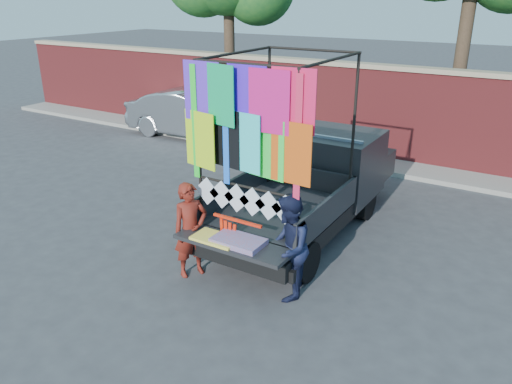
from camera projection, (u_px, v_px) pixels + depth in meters
The scene contains 8 objects.
ground at pixel (278, 274), 8.34m from camera, with size 90.00×90.00×0.00m, color #38383A.
brick_wall at pixel (405, 115), 13.40m from camera, with size 30.00×0.45×2.61m.
curb at pixel (393, 167), 13.31m from camera, with size 30.00×1.20×0.12m, color gray.
pickup_truck at pixel (318, 181), 9.98m from camera, with size 2.20×5.54×3.49m.
sedan at pixel (195, 114), 16.04m from camera, with size 1.59×4.56×1.50m, color #B3B5BA.
woman at pixel (191, 230), 8.08m from camera, with size 0.59×0.38×1.61m, color maroon.
man at pixel (288, 247), 7.45m from camera, with size 0.81×0.63×1.67m, color #161B38.
streamer_bundle at pixel (232, 230), 7.75m from camera, with size 0.88×0.06×0.61m.
Camera 1 is at (3.45, -6.37, 4.37)m, focal length 35.00 mm.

